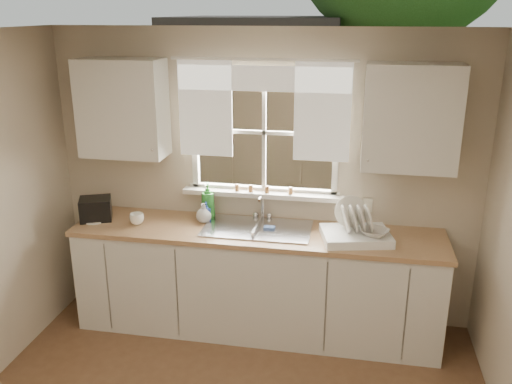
% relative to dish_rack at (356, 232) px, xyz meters
% --- Properties ---
extents(room_walls, '(3.62, 4.02, 2.50)m').
position_rel_dish_rack_xyz_m(room_walls, '(-0.79, -1.70, 0.26)').
color(room_walls, beige).
rests_on(room_walls, ground).
extents(ceiling, '(3.60, 4.00, 0.02)m').
position_rel_dish_rack_xyz_m(ceiling, '(-0.79, -1.63, 1.52)').
color(ceiling, silver).
rests_on(ceiling, room_walls).
extents(window, '(1.38, 0.16, 1.06)m').
position_rel_dish_rack_xyz_m(window, '(-0.79, 0.37, 0.51)').
color(window, white).
rests_on(window, room_walls).
extents(curtains, '(1.50, 0.03, 0.81)m').
position_rel_dish_rack_xyz_m(curtains, '(-0.79, 0.32, 0.96)').
color(curtains, white).
rests_on(curtains, room_walls).
extents(base_cabinets, '(3.00, 0.62, 0.87)m').
position_rel_dish_rack_xyz_m(base_cabinets, '(-0.79, 0.05, -0.54)').
color(base_cabinets, silver).
rests_on(base_cabinets, ground).
extents(countertop, '(3.04, 0.65, 0.04)m').
position_rel_dish_rack_xyz_m(countertop, '(-0.79, 0.05, -0.09)').
color(countertop, '#A97E54').
rests_on(countertop, base_cabinets).
extents(upper_cabinet_left, '(0.70, 0.33, 0.80)m').
position_rel_dish_rack_xyz_m(upper_cabinet_left, '(-1.94, 0.19, 0.87)').
color(upper_cabinet_left, silver).
rests_on(upper_cabinet_left, room_walls).
extents(upper_cabinet_right, '(0.70, 0.33, 0.80)m').
position_rel_dish_rack_xyz_m(upper_cabinet_right, '(0.36, 0.19, 0.87)').
color(upper_cabinet_right, silver).
rests_on(upper_cabinet_right, room_walls).
extents(wall_outlet, '(0.08, 0.01, 0.12)m').
position_rel_dish_rack_xyz_m(wall_outlet, '(0.09, 0.35, 0.10)').
color(wall_outlet, beige).
rests_on(wall_outlet, room_walls).
extents(sill_jars, '(0.50, 0.04, 0.06)m').
position_rel_dish_rack_xyz_m(sill_jars, '(-0.80, 0.31, 0.20)').
color(sill_jars, brown).
rests_on(sill_jars, window).
extents(sink, '(0.88, 0.52, 0.40)m').
position_rel_dish_rack_xyz_m(sink, '(-0.79, 0.08, -0.14)').
color(sink, '#B7B7BC').
rests_on(sink, countertop).
extents(dish_rack, '(0.59, 0.50, 0.32)m').
position_rel_dish_rack_xyz_m(dish_rack, '(0.00, 0.00, 0.00)').
color(dish_rack, white).
rests_on(dish_rack, countertop).
extents(bowl, '(0.27, 0.27, 0.05)m').
position_rel_dish_rack_xyz_m(bowl, '(0.14, -0.05, 0.03)').
color(bowl, beige).
rests_on(bowl, dish_rack).
extents(soap_bottle_a, '(0.12, 0.12, 0.32)m').
position_rel_dish_rack_xyz_m(soap_bottle_a, '(-1.25, 0.24, 0.09)').
color(soap_bottle_a, '#2E8D32').
rests_on(soap_bottle_a, countertop).
extents(soap_bottle_b, '(0.09, 0.10, 0.17)m').
position_rel_dish_rack_xyz_m(soap_bottle_b, '(-1.25, 0.17, 0.02)').
color(soap_bottle_b, blue).
rests_on(soap_bottle_b, countertop).
extents(soap_bottle_c, '(0.16, 0.16, 0.17)m').
position_rel_dish_rack_xyz_m(soap_bottle_c, '(-1.27, 0.14, 0.02)').
color(soap_bottle_c, beige).
rests_on(soap_bottle_c, countertop).
extents(saucer, '(0.18, 0.18, 0.01)m').
position_rel_dish_rack_xyz_m(saucer, '(-2.19, -0.01, -0.06)').
color(saucer, silver).
rests_on(saucer, countertop).
extents(cup, '(0.12, 0.12, 0.09)m').
position_rel_dish_rack_xyz_m(cup, '(-1.81, -0.01, -0.02)').
color(cup, white).
rests_on(cup, countertop).
extents(black_appliance, '(0.32, 0.31, 0.19)m').
position_rel_dish_rack_xyz_m(black_appliance, '(-2.19, 0.04, 0.03)').
color(black_appliance, black).
rests_on(black_appliance, countertop).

